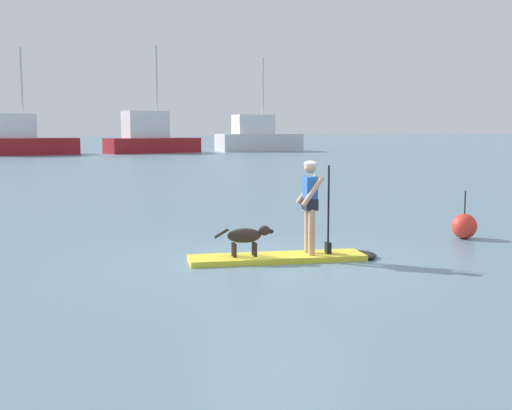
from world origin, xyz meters
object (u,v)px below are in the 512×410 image
object	(u,v)px
moored_boat_port	(15,140)
moored_boat_far_port	(150,137)
person_paddler	(311,200)
marker_buoy	(464,226)
moored_boat_outer	(257,137)
dog	(247,236)
paddleboard	(289,257)

from	to	relation	value
moored_boat_port	moored_boat_far_port	bearing A→B (deg)	1.79
person_paddler	marker_buoy	size ratio (longest dim) A/B	1.62
moored_boat_port	moored_boat_outer	xyz separation A→B (m)	(23.89, 1.29, 0.06)
person_paddler	moored_boat_port	size ratio (longest dim) A/B	0.16
moored_boat_outer	dog	bearing A→B (deg)	-112.50
person_paddler	moored_boat_port	world-z (taller)	moored_boat_port
moored_boat_far_port	dog	bearing A→B (deg)	-101.53
paddleboard	marker_buoy	world-z (taller)	marker_buoy
moored_boat_far_port	marker_buoy	world-z (taller)	moored_boat_far_port
dog	moored_boat_far_port	bearing A→B (deg)	78.47
marker_buoy	paddleboard	bearing A→B (deg)	-170.74
dog	moored_boat_outer	bearing A→B (deg)	67.50
moored_boat_port	moored_boat_outer	distance (m)	23.92
dog	person_paddler	bearing A→B (deg)	-10.93
paddleboard	person_paddler	distance (m)	1.10
moored_boat_far_port	moored_boat_port	bearing A→B (deg)	-178.21
moored_boat_outer	moored_boat_far_port	bearing A→B (deg)	-175.54
moored_boat_port	marker_buoy	xyz separation A→B (m)	(6.76, -52.15, -1.09)
paddleboard	moored_boat_far_port	xyz separation A→B (m)	(10.07, 53.27, 1.45)
moored_boat_outer	marker_buoy	world-z (taller)	moored_boat_outer
dog	moored_boat_far_port	size ratio (longest dim) A/B	0.10
paddleboard	dog	bearing A→B (deg)	169.07
moored_boat_port	marker_buoy	bearing A→B (deg)	-82.61
dog	moored_boat_outer	world-z (taller)	moored_boat_outer
dog	marker_buoy	world-z (taller)	marker_buoy
marker_buoy	person_paddler	bearing A→B (deg)	-168.89
paddleboard	dog	size ratio (longest dim) A/B	3.30
paddleboard	moored_boat_port	size ratio (longest dim) A/B	0.34
paddleboard	moored_boat_outer	xyz separation A→B (m)	(21.61, 54.17, 1.38)
person_paddler	dog	distance (m)	1.32
paddleboard	moored_boat_outer	bearing A→B (deg)	68.25
paddleboard	moored_boat_port	xyz separation A→B (m)	(-2.27, 52.88, 1.31)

